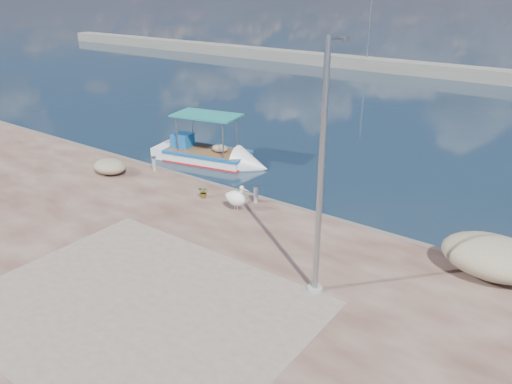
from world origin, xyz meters
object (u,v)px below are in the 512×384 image
object	(u,v)px
boat_left	(207,157)
bollard_near	(256,193)
pelican	(236,198)
lamp_post	(321,183)

from	to	relation	value
boat_left	bollard_near	xyz separation A→B (m)	(5.81, -3.65, 0.66)
pelican	bollard_near	bearing A→B (deg)	80.91
lamp_post	boat_left	bearing A→B (deg)	144.84
pelican	bollard_near	size ratio (longest dim) A/B	1.55
lamp_post	pelican	bearing A→B (deg)	150.57
bollard_near	pelican	bearing A→B (deg)	-99.86
lamp_post	bollard_near	size ratio (longest dim) A/B	9.86
boat_left	pelican	distance (m)	7.36
lamp_post	bollard_near	world-z (taller)	lamp_post
pelican	lamp_post	bearing A→B (deg)	-28.66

